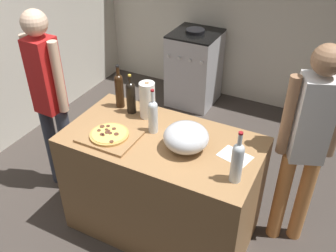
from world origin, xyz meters
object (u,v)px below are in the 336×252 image
at_px(paper_towel_roll, 147,100).
at_px(mixing_bowl, 186,137).
at_px(person_in_red, 307,141).
at_px(wine_bottle_amber, 153,115).
at_px(wine_bottle_clear, 131,96).
at_px(person_in_stripes, 49,96).
at_px(stove, 194,68).
at_px(pizza, 109,134).
at_px(wine_bottle_dark, 237,161).
at_px(wine_bottle_green, 119,89).

bearing_deg(paper_towel_roll, mixing_bowl, -28.94).
bearing_deg(person_in_red, wine_bottle_amber, -163.23).
relative_size(wine_bottle_clear, person_in_stripes, 0.20).
relative_size(wine_bottle_clear, stove, 0.34).
xyz_separation_m(wine_bottle_clear, person_in_stripes, (-0.69, -0.17, -0.09)).
xyz_separation_m(mixing_bowl, wine_bottle_amber, (-0.30, 0.08, 0.05)).
xyz_separation_m(pizza, wine_bottle_dark, (0.94, -0.02, 0.12)).
distance_m(pizza, wine_bottle_amber, 0.34).
xyz_separation_m(wine_bottle_green, wine_bottle_dark, (1.11, -0.42, -0.01)).
distance_m(wine_bottle_green, person_in_stripes, 0.60).
relative_size(mixing_bowl, wine_bottle_amber, 0.90).
relative_size(paper_towel_roll, person_in_stripes, 0.17).
distance_m(wine_bottle_clear, person_in_red, 1.32).
xyz_separation_m(stove, person_in_stripes, (-0.45, -1.99, 0.49)).
bearing_deg(wine_bottle_clear, wine_bottle_amber, -28.91).
distance_m(wine_bottle_green, wine_bottle_clear, 0.13).
xyz_separation_m(mixing_bowl, wine_bottle_green, (-0.71, 0.27, 0.06)).
height_order(wine_bottle_green, wine_bottle_amber, wine_bottle_green).
relative_size(paper_towel_roll, wine_bottle_amber, 0.85).
bearing_deg(stove, person_in_red, -47.01).
bearing_deg(wine_bottle_green, mixing_bowl, -20.82).
bearing_deg(mixing_bowl, stove, 111.77).
distance_m(wine_bottle_dark, stove, 2.59).
distance_m(wine_bottle_dark, person_in_stripes, 1.69).
height_order(pizza, mixing_bowl, mixing_bowl).
bearing_deg(stove, mixing_bowl, -68.23).
relative_size(stove, person_in_stripes, 0.58).
height_order(wine_bottle_green, wine_bottle_dark, wine_bottle_green).
distance_m(paper_towel_roll, person_in_stripes, 0.85).
height_order(paper_towel_roll, person_in_stripes, person_in_stripes).
distance_m(pizza, stove, 2.26).
xyz_separation_m(wine_bottle_clear, stove, (-0.24, 1.82, -0.58)).
relative_size(wine_bottle_green, wine_bottle_dark, 1.01).
xyz_separation_m(wine_bottle_green, person_in_red, (1.44, 0.12, -0.10)).
height_order(paper_towel_roll, person_in_red, person_in_red).
xyz_separation_m(paper_towel_roll, person_in_stripes, (-0.83, -0.18, -0.09)).
distance_m(wine_bottle_clear, wine_bottle_amber, 0.32).
xyz_separation_m(mixing_bowl, person_in_stripes, (-1.27, 0.06, -0.04)).
bearing_deg(pizza, stove, 97.36).
xyz_separation_m(wine_bottle_clear, person_in_red, (1.31, 0.15, -0.09)).
bearing_deg(paper_towel_roll, wine_bottle_amber, -49.47).
distance_m(mixing_bowl, stove, 2.28).
relative_size(wine_bottle_green, person_in_stripes, 0.22).
bearing_deg(wine_bottle_clear, wine_bottle_dark, -21.47).
bearing_deg(person_in_red, wine_bottle_clear, -173.26).
height_order(wine_bottle_amber, person_in_stripes, person_in_stripes).
distance_m(pizza, person_in_red, 1.37).
bearing_deg(pizza, mixing_bowl, 14.15).
height_order(mixing_bowl, wine_bottle_clear, wine_bottle_clear).
bearing_deg(wine_bottle_amber, wine_bottle_clear, 151.09).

